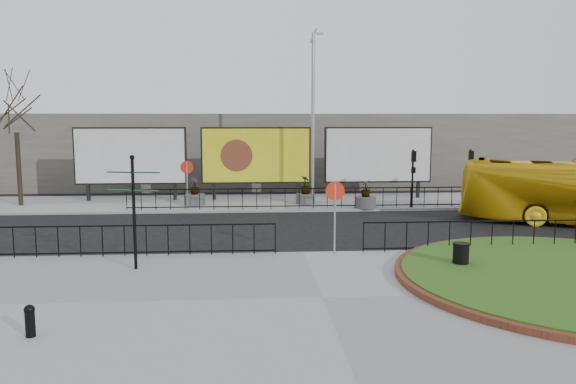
{
  "coord_description": "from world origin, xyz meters",
  "views": [
    {
      "loc": [
        -1.8,
        -18.81,
        4.66
      ],
      "look_at": [
        -0.45,
        1.56,
        2.0
      ],
      "focal_mm": 35.0,
      "sensor_mm": 36.0,
      "label": 1
    }
  ],
  "objects": [
    {
      "name": "ground",
      "position": [
        0.0,
        0.0,
        0.0
      ],
      "size": [
        90.0,
        90.0,
        0.0
      ],
      "primitive_type": "plane",
      "color": "black",
      "rests_on": "ground"
    },
    {
      "name": "billboard_mid",
      "position": [
        -1.5,
        12.97,
        2.6
      ],
      "size": [
        6.2,
        0.31,
        4.1
      ],
      "color": "black",
      "rests_on": "pavement_far"
    },
    {
      "name": "billboard_left",
      "position": [
        -8.5,
        12.97,
        2.6
      ],
      "size": [
        6.2,
        0.31,
        4.1
      ],
      "color": "black",
      "rests_on": "pavement_far"
    },
    {
      "name": "litter_bin",
      "position": [
        4.5,
        -2.67,
        0.54
      ],
      "size": [
        0.51,
        0.51,
        0.84
      ],
      "color": "black",
      "rests_on": "pavement_near"
    },
    {
      "name": "tree_left",
      "position": [
        -14.0,
        11.5,
        3.62
      ],
      "size": [
        2.0,
        2.0,
        7.0
      ],
      "primitive_type": null,
      "color": "#2D2119",
      "rests_on": "pavement_far"
    },
    {
      "name": "planter_c",
      "position": [
        4.06,
        9.4,
        0.56
      ],
      "size": [
        1.09,
        1.09,
        1.42
      ],
      "color": "#4C4C4F",
      "rests_on": "pavement_far"
    },
    {
      "name": "railing_near_right",
      "position": [
        6.5,
        -0.3,
        0.67
      ],
      "size": [
        9.0,
        0.1,
        1.1
      ],
      "primitive_type": null,
      "color": "black",
      "rests_on": "pavement_near"
    },
    {
      "name": "fingerpost_sign",
      "position": [
        -5.33,
        -1.86,
        2.22
      ],
      "size": [
        1.63,
        0.59,
        3.49
      ],
      "rotation": [
        0.0,
        0.0,
        -0.28
      ],
      "color": "black",
      "rests_on": "pavement_near"
    },
    {
      "name": "lamp_post",
      "position": [
        1.51,
        11.0,
        4.83
      ],
      "size": [
        0.74,
        0.18,
        9.23
      ],
      "color": "gray",
      "rests_on": "pavement_far"
    },
    {
      "name": "speed_sign_near",
      "position": [
        1.0,
        -0.4,
        1.92
      ],
      "size": [
        0.64,
        0.07,
        2.47
      ],
      "color": "gray",
      "rests_on": "pavement_near"
    },
    {
      "name": "pavement_far",
      "position": [
        0.0,
        12.0,
        0.06
      ],
      "size": [
        44.0,
        6.0,
        0.12
      ],
      "primitive_type": "cube",
      "color": "gray",
      "rests_on": "ground"
    },
    {
      "name": "planter_a",
      "position": [
        -4.8,
        11.0,
        0.58
      ],
      "size": [
        1.1,
        1.1,
        1.45
      ],
      "color": "#4C4C4F",
      "rests_on": "pavement_far"
    },
    {
      "name": "planter_b",
      "position": [
        1.13,
        11.0,
        0.65
      ],
      "size": [
        1.03,
        1.03,
        1.52
      ],
      "color": "#4C4C4F",
      "rests_on": "pavement_far"
    },
    {
      "name": "building_backdrop",
      "position": [
        0.0,
        22.0,
        2.5
      ],
      "size": [
        40.0,
        10.0,
        5.0
      ],
      "primitive_type": "cube",
      "color": "#68645B",
      "rests_on": "ground"
    },
    {
      "name": "pavement_near",
      "position": [
        0.0,
        -5.0,
        0.06
      ],
      "size": [
        30.0,
        10.0,
        0.12
      ],
      "primitive_type": "cube",
      "color": "gray",
      "rests_on": "ground"
    },
    {
      "name": "railing_far",
      "position": [
        1.0,
        9.3,
        0.67
      ],
      "size": [
        18.0,
        0.1,
        1.1
      ],
      "primitive_type": null,
      "color": "black",
      "rests_on": "pavement_far"
    },
    {
      "name": "billboard_right",
      "position": [
        5.5,
        12.97,
        2.6
      ],
      "size": [
        6.2,
        0.31,
        4.1
      ],
      "color": "black",
      "rests_on": "pavement_far"
    },
    {
      "name": "signal_pole_b",
      "position": [
        9.5,
        9.34,
        2.1
      ],
      "size": [
        0.22,
        0.26,
        3.0
      ],
      "color": "black",
      "rests_on": "pavement_far"
    },
    {
      "name": "railing_near_left",
      "position": [
        -6.0,
        -0.3,
        0.67
      ],
      "size": [
        10.0,
        0.1,
        1.1
      ],
      "primitive_type": null,
      "color": "black",
      "rests_on": "pavement_near"
    },
    {
      "name": "signal_pole_a",
      "position": [
        6.5,
        9.34,
        2.1
      ],
      "size": [
        0.22,
        0.26,
        3.0
      ],
      "color": "black",
      "rests_on": "pavement_far"
    },
    {
      "name": "bollard",
      "position": [
        -6.45,
        -7.18,
        0.5
      ],
      "size": [
        0.22,
        0.22,
        0.7
      ],
      "color": "black",
      "rests_on": "pavement_near"
    },
    {
      "name": "speed_sign_far",
      "position": [
        -5.0,
        9.4,
        1.92
      ],
      "size": [
        0.64,
        0.07,
        2.47
      ],
      "color": "gray",
      "rests_on": "pavement_far"
    }
  ]
}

